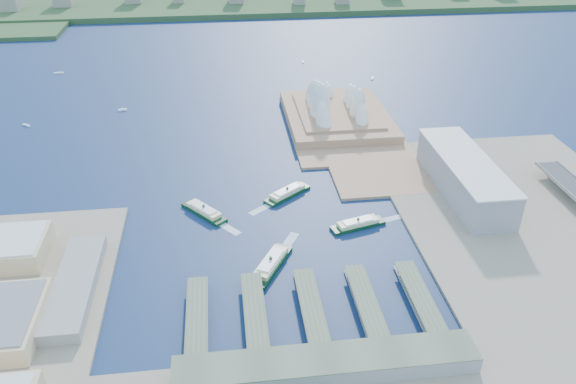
{
  "coord_description": "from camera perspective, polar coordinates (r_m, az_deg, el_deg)",
  "views": [
    {
      "loc": [
        -41.86,
        -388.73,
        291.68
      ],
      "look_at": [
        15.49,
        74.79,
        18.0
      ],
      "focal_mm": 35.0,
      "sensor_mm": 36.0,
      "label": 1
    }
  ],
  "objects": [
    {
      "name": "ground",
      "position": [
        487.79,
        -0.73,
        -6.36
      ],
      "size": [
        3000.0,
        3000.0,
        0.0
      ],
      "primitive_type": "plane",
      "color": "#0F2646",
      "rests_on": "ground"
    },
    {
      "name": "east_land",
      "position": [
        527.63,
        27.04,
        -6.85
      ],
      "size": [
        240.0,
        500.0,
        3.0
      ],
      "primitive_type": "cube",
      "color": "gray",
      "rests_on": "ground"
    },
    {
      "name": "peninsula",
      "position": [
        726.2,
        5.46,
        6.67
      ],
      "size": [
        135.0,
        220.0,
        3.0
      ],
      "primitive_type": "cube",
      "color": "#A37A59",
      "rests_on": "ground"
    },
    {
      "name": "far_shore",
      "position": [
        1398.85,
        -5.47,
        18.46
      ],
      "size": [
        2200.0,
        260.0,
        12.0
      ],
      "primitive_type": "cube",
      "color": "#2D4926",
      "rests_on": "ground"
    },
    {
      "name": "opera_house",
      "position": [
        732.26,
        5.05,
        9.48
      ],
      "size": [
        134.0,
        180.0,
        58.0
      ],
      "primitive_type": null,
      "color": "white",
      "rests_on": "peninsula"
    },
    {
      "name": "toaster_building",
      "position": [
        591.06,
        17.48,
        1.54
      ],
      "size": [
        45.0,
        155.0,
        35.0
      ],
      "primitive_type": "cube",
      "color": "gray",
      "rests_on": "east_land"
    },
    {
      "name": "ferry_wharves",
      "position": [
        428.87,
        2.31,
        -11.67
      ],
      "size": [
        184.0,
        90.0,
        9.3
      ],
      "primitive_type": null,
      "color": "#525D47",
      "rests_on": "ground"
    },
    {
      "name": "terminal_building",
      "position": [
        384.08,
        3.95,
        -17.12
      ],
      "size": [
        200.0,
        28.0,
        12.0
      ],
      "primitive_type": "cube",
      "color": "gray",
      "rests_on": "south_land"
    },
    {
      "name": "ferry_a",
      "position": [
        544.67,
        -8.55,
        -1.76
      ],
      "size": [
        44.79,
        50.52,
        10.21
      ],
      "primitive_type": null,
      "rotation": [
        0.0,
        0.0,
        0.68
      ],
      "color": "#0C3218",
      "rests_on": "ground"
    },
    {
      "name": "ferry_b",
      "position": [
        568.06,
        -0.07,
        0.07
      ],
      "size": [
        51.07,
        44.07,
        10.22
      ],
      "primitive_type": null,
      "rotation": [
        0.0,
        0.0,
        -0.91
      ],
      "color": "#0C3218",
      "rests_on": "ground"
    },
    {
      "name": "ferry_c",
      "position": [
        470.19,
        -1.77,
        -7.12
      ],
      "size": [
        42.45,
        59.12,
        11.23
      ],
      "primitive_type": null,
      "rotation": [
        0.0,
        0.0,
        2.63
      ],
      "color": "#0C3218",
      "rests_on": "ground"
    },
    {
      "name": "ferry_d",
      "position": [
        524.17,
        7.13,
        -3.06
      ],
      "size": [
        53.9,
        26.48,
        9.88
      ],
      "primitive_type": null,
      "rotation": [
        0.0,
        0.0,
        1.84
      ],
      "color": "#0C3218",
      "rests_on": "ground"
    },
    {
      "name": "boat_a",
      "position": [
        801.81,
        -25.04,
        6.19
      ],
      "size": [
        11.59,
        9.83,
        2.36
      ],
      "primitive_type": null,
      "rotation": [
        0.0,
        0.0,
        0.92
      ],
      "color": "white",
      "rests_on": "ground"
    },
    {
      "name": "boat_b",
      "position": [
        807.1,
        -16.46,
        8.04
      ],
      "size": [
        11.99,
        5.84,
        3.1
      ],
      "primitive_type": null,
      "rotation": [
        0.0,
        0.0,
        1.73
      ],
      "color": "white",
      "rests_on": "ground"
    },
    {
      "name": "boat_c",
      "position": [
        907.32,
        8.57,
        11.37
      ],
      "size": [
        8.12,
        12.69,
        2.76
      ],
      "primitive_type": null,
      "rotation": [
        0.0,
        0.0,
        2.74
      ],
      "color": "white",
      "rests_on": "ground"
    },
    {
      "name": "boat_d",
      "position": [
        993.76,
        -22.26,
        11.15
      ],
      "size": [
        15.66,
        5.64,
        2.59
      ],
      "primitive_type": null,
      "rotation": [
        0.0,
        0.0,
        1.72
      ],
      "color": "white",
      "rests_on": "ground"
    },
    {
      "name": "boat_e",
      "position": [
        976.75,
        1.53,
        13.07
      ],
      "size": [
        3.6,
        11.13,
        2.73
      ],
      "primitive_type": null,
      "rotation": [
        0.0,
        0.0,
        -0.01
      ],
      "color": "white",
      "rests_on": "ground"
    }
  ]
}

